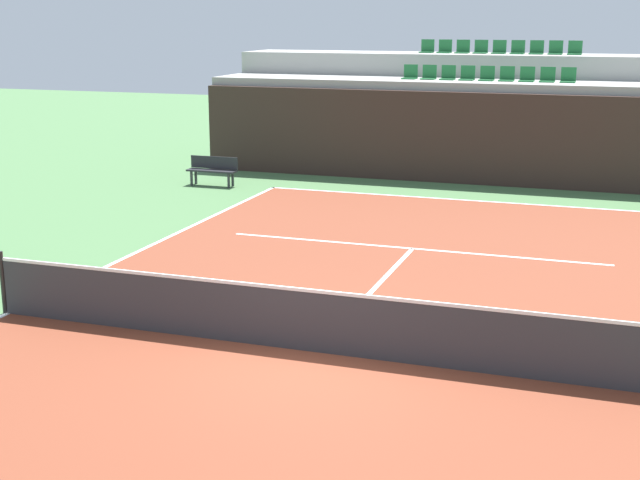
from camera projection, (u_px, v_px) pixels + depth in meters
The scene contains 13 objects.
ground_plane at pixel (314, 352), 13.25m from camera, with size 80.00×80.00×0.00m, color #477042.
court_surface at pixel (314, 352), 13.25m from camera, with size 11.00×24.00×0.01m, color brown.
baseline_far at pixel (459, 200), 24.21m from camera, with size 11.00×0.10×0.00m, color white.
sideline_left at pixel (8, 313), 14.96m from camera, with size 0.10×24.00×0.00m, color white.
service_line_far at pixel (413, 249), 19.12m from camera, with size 8.26×0.10×0.00m, color white.
centre_service_line at pixel (372, 291), 16.18m from camera, with size 0.10×6.40×0.00m, color white.
back_wall at pixel (477, 139), 26.23m from camera, with size 17.24×0.30×2.70m, color #33231E.
stands_tier_lower at pixel (484, 129), 27.44m from camera, with size 17.24×2.40×2.95m, color #9E9E99.
stands_tier_upper at pixel (496, 110), 29.55m from camera, with size 17.24×2.40×3.66m, color #9E9E99.
seating_row_lower at pixel (487, 76), 27.13m from camera, with size 5.23×0.44×0.44m.
seating_row_upper at pixel (499, 50), 29.16m from camera, with size 5.23×0.44×0.44m.
tennis_net at pixel (314, 320), 13.13m from camera, with size 11.08×0.08×1.07m.
player_bench at pixel (213, 168), 26.19m from camera, with size 1.50×0.40×0.85m.
Camera 1 is at (4.12, -11.74, 4.85)m, focal length 50.07 mm.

